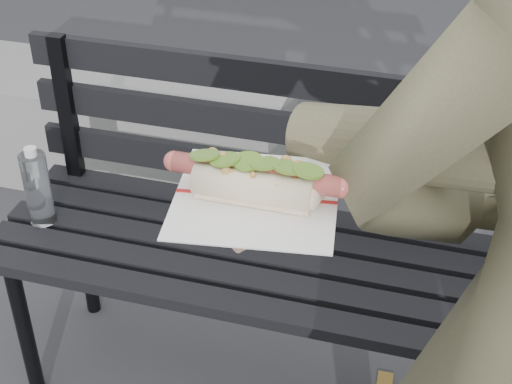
% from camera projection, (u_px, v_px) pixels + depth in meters
% --- Properties ---
extents(park_bench, '(1.50, 0.44, 0.88)m').
position_uv_depth(park_bench, '(302.00, 226.00, 1.86)').
color(park_bench, black).
rests_on(park_bench, ground).
extents(concrete_block, '(1.20, 0.40, 0.40)m').
position_uv_depth(concrete_block, '(124.00, 130.00, 2.87)').
color(concrete_block, slate).
rests_on(concrete_block, ground).
extents(held_hotdog, '(0.63, 0.30, 0.20)m').
position_uv_depth(held_hotdog, '(432.00, 165.00, 0.90)').
color(held_hotdog, '#4C4B32').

